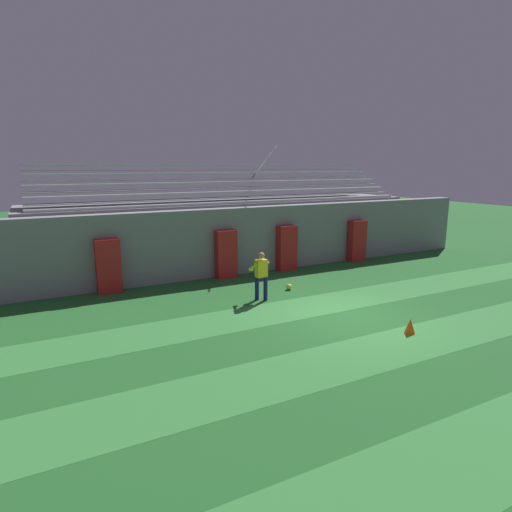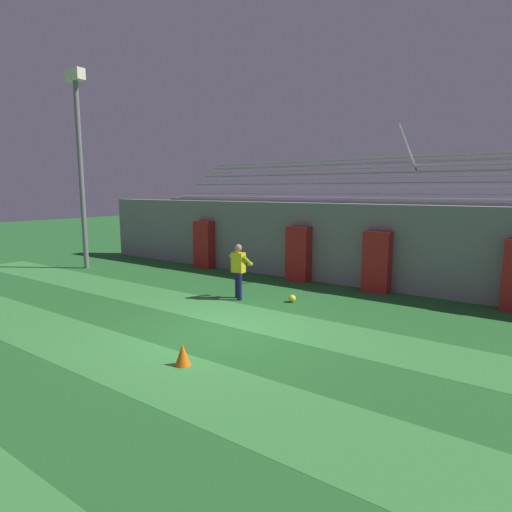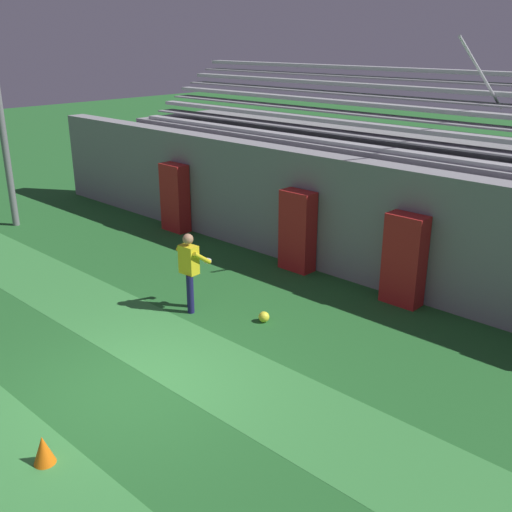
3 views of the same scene
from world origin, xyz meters
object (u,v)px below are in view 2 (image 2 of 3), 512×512
at_px(padding_pillar_far_left, 204,245).
at_px(soccer_ball, 292,298).
at_px(padding_pillar_gate_right, 377,262).
at_px(floodlight_pole, 79,145).
at_px(traffic_cone, 183,355).
at_px(padding_pillar_gate_left, 298,254).
at_px(goalkeeper, 239,268).

relative_size(padding_pillar_far_left, soccer_ball, 8.94).
distance_m(padding_pillar_gate_right, soccer_ball, 3.21).
relative_size(floodlight_pole, traffic_cone, 18.95).
height_order(padding_pillar_gate_left, floodlight_pole, floodlight_pole).
bearing_deg(traffic_cone, padding_pillar_far_left, 130.40).
relative_size(goalkeeper, soccer_ball, 7.59).
xyz_separation_m(padding_pillar_gate_left, soccer_ball, (1.36, -2.69, -0.87)).
height_order(padding_pillar_far_left, traffic_cone, padding_pillar_far_left).
relative_size(floodlight_pole, goalkeeper, 4.77).
relative_size(floodlight_pole, soccer_ball, 36.19).
xyz_separation_m(padding_pillar_far_left, soccer_ball, (5.95, -2.69, -0.87)).
bearing_deg(traffic_cone, padding_pillar_gate_right, 83.94).
bearing_deg(padding_pillar_far_left, floodlight_pole, -142.69).
xyz_separation_m(padding_pillar_far_left, floodlight_pole, (-3.94, -3.00, 4.06)).
bearing_deg(soccer_ball, padding_pillar_gate_right, 60.33).
xyz_separation_m(padding_pillar_far_left, traffic_cone, (6.65, -7.82, -0.77)).
bearing_deg(traffic_cone, soccer_ball, 97.77).
xyz_separation_m(padding_pillar_gate_right, padding_pillar_far_left, (-7.48, 0.00, 0.00)).
relative_size(padding_pillar_gate_right, traffic_cone, 4.69).
distance_m(soccer_ball, traffic_cone, 5.18).
distance_m(padding_pillar_gate_right, traffic_cone, 7.90).
height_order(floodlight_pole, traffic_cone, floodlight_pole).
bearing_deg(traffic_cone, floodlight_pole, 155.55).
xyz_separation_m(soccer_ball, traffic_cone, (0.70, -5.13, 0.10)).
xyz_separation_m(floodlight_pole, traffic_cone, (10.59, -4.82, -4.83)).
bearing_deg(goalkeeper, padding_pillar_gate_right, 47.27).
bearing_deg(traffic_cone, goalkeeper, 116.04).
xyz_separation_m(padding_pillar_gate_left, padding_pillar_far_left, (-4.59, 0.00, 0.00)).
bearing_deg(padding_pillar_gate_right, floodlight_pole, -165.28).
distance_m(goalkeeper, traffic_cone, 5.09).
height_order(padding_pillar_gate_left, goalkeeper, padding_pillar_gate_left).
xyz_separation_m(padding_pillar_gate_left, traffic_cone, (2.06, -7.82, -0.77)).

